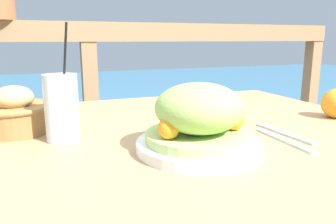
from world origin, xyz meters
TOP-DOWN VIEW (x-y plane):
  - patio_table at (0.00, 0.00)m, footprint 1.30×0.97m
  - railing_fence at (0.00, 0.90)m, footprint 2.80×0.08m
  - sea_backdrop at (0.00, 3.40)m, footprint 12.00×4.00m
  - salad_plate at (0.06, -0.13)m, footprint 0.25×0.25m
  - drink_glass at (-0.18, 0.04)m, footprint 0.07×0.07m
  - bread_basket at (-0.28, 0.15)m, footprint 0.18×0.18m
  - fork at (0.27, -0.14)m, footprint 0.02×0.18m
  - knife at (0.30, -0.10)m, footprint 0.03×0.18m

SIDE VIEW (x-z plane):
  - sea_backdrop at x=0.00m, z-range 0.00..0.36m
  - patio_table at x=0.00m, z-range 0.29..1.02m
  - fork at x=0.27m, z-range 0.73..0.74m
  - knife at x=0.30m, z-range 0.73..0.74m
  - railing_fence at x=0.00m, z-range 0.26..1.29m
  - bread_basket at x=-0.28m, z-range 0.72..0.83m
  - salad_plate at x=0.06m, z-range 0.72..0.86m
  - drink_glass at x=-0.18m, z-range 0.68..0.93m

